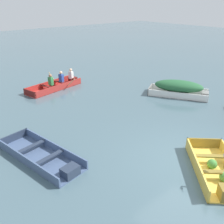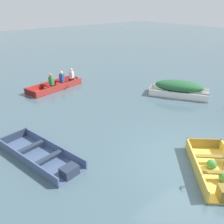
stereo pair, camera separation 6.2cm
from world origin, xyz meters
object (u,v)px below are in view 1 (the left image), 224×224
(skiff_slate_blue_near_moored, at_px, (43,157))
(rowboat_red_with_crew, at_px, (57,84))
(skiff_white_mid_moored, at_px, (179,87))
(dinghy_yellow_foreground, at_px, (217,171))

(skiff_slate_blue_near_moored, xyz_separation_m, rowboat_red_with_crew, (3.92, 6.06, 0.10))
(rowboat_red_with_crew, bearing_deg, skiff_slate_blue_near_moored, -122.89)
(rowboat_red_with_crew, bearing_deg, skiff_white_mid_moored, -51.82)
(dinghy_yellow_foreground, xyz_separation_m, skiff_slate_blue_near_moored, (-3.49, 4.03, -0.04))
(skiff_white_mid_moored, relative_size, rowboat_red_with_crew, 0.93)
(skiff_white_mid_moored, bearing_deg, skiff_slate_blue_near_moored, -175.31)
(dinghy_yellow_foreground, bearing_deg, skiff_white_mid_moored, 45.21)
(skiff_slate_blue_near_moored, bearing_deg, rowboat_red_with_crew, 57.11)
(dinghy_yellow_foreground, relative_size, rowboat_red_with_crew, 0.78)
(dinghy_yellow_foreground, relative_size, skiff_white_mid_moored, 0.84)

